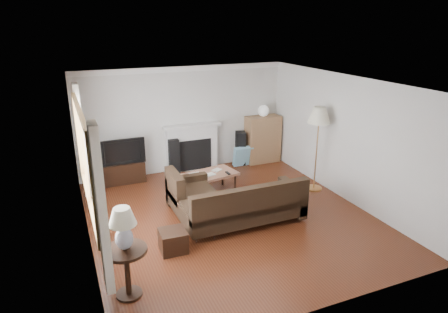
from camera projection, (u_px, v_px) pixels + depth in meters
name	position (u px, v px, depth m)	size (l,w,h in m)	color
room	(231.00, 154.00, 7.07)	(5.10, 5.60, 2.54)	#512212
window	(85.00, 159.00, 5.90)	(0.12, 2.74, 1.54)	olive
curtain_near	(101.00, 210.00, 4.64)	(0.10, 0.35, 2.10)	white
curtain_far	(82.00, 141.00, 7.29)	(0.10, 0.35, 2.10)	white
fireplace	(192.00, 147.00, 9.65)	(1.40, 0.26, 1.15)	white
tv_stand	(123.00, 172.00, 9.01)	(0.94, 0.42, 0.47)	black
television	(121.00, 150.00, 8.84)	(1.00, 0.13, 0.57)	black
speaker_left	(173.00, 157.00, 9.43)	(0.24, 0.29, 0.86)	black
speaker_right	(240.00, 148.00, 10.07)	(0.24, 0.28, 0.85)	black
bookshelf	(263.00, 139.00, 10.21)	(0.87, 0.41, 1.20)	#926944
globe_lamp	(263.00, 111.00, 9.97)	(0.28, 0.28, 0.28)	white
sectional_sofa	(243.00, 203.00, 7.14)	(2.39, 1.75, 0.77)	black
coffee_table	(208.00, 184.00, 8.39)	(1.18, 0.65, 0.46)	#976148
footstool	(173.00, 241.00, 6.33)	(0.41, 0.41, 0.35)	black
floor_lamp	(317.00, 149.00, 8.41)	(0.47, 0.47, 1.81)	#B27A3D
side_table	(127.00, 272.00, 5.24)	(0.57, 0.57, 0.71)	black
table_lamp	(123.00, 229.00, 5.03)	(0.35, 0.35, 0.57)	silver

